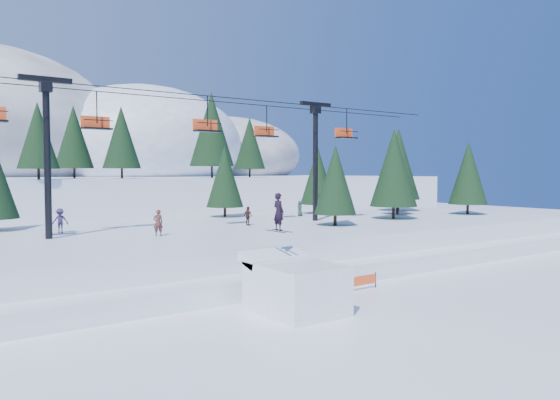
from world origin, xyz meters
TOP-DOWN VIEW (x-y plane):
  - ground at (0.00, 0.00)m, footprint 160.00×160.00m
  - mid_shelf at (0.00, 18.00)m, footprint 70.00×22.00m
  - berm at (0.00, 8.00)m, footprint 70.00×6.00m
  - jump_kicker at (-1.44, 1.99)m, footprint 3.49×4.76m
  - chairlift at (0.91, 18.05)m, footprint 46.00×3.21m
  - conifer_stand at (2.87, 18.70)m, footprint 63.51×16.58m
  - distant_skiers at (-5.08, 18.66)m, footprint 32.78×8.00m
  - banner_near at (4.39, 3.63)m, footprint 2.86×0.10m
  - banner_far at (9.72, 5.95)m, footprint 2.81×0.60m

SIDE VIEW (x-z plane):
  - ground at x=0.00m, z-range 0.00..0.00m
  - banner_near at x=4.39m, z-range 0.09..0.99m
  - banner_far at x=9.72m, z-range 0.09..0.99m
  - berm at x=0.00m, z-range 0.00..1.10m
  - mid_shelf at x=0.00m, z-range 0.00..2.50m
  - jump_kicker at x=-1.44m, z-range -1.55..4.17m
  - distant_skiers at x=-5.08m, z-range 2.43..4.27m
  - conifer_stand at x=2.87m, z-range 2.27..11.27m
  - chairlift at x=0.91m, z-range 4.18..14.46m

